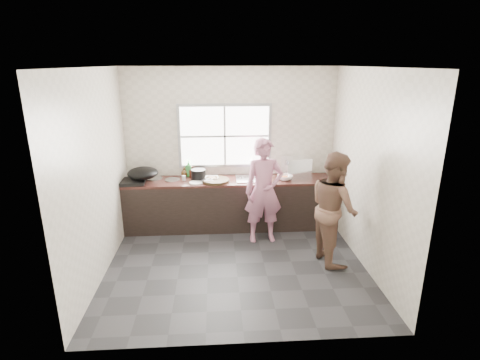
{
  "coord_description": "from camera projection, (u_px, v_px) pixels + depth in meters",
  "views": [
    {
      "loc": [
        -0.26,
        -4.75,
        2.76
      ],
      "look_at": [
        0.1,
        0.65,
        1.05
      ],
      "focal_mm": 28.0,
      "sensor_mm": 36.0,
      "label": 1
    }
  ],
  "objects": [
    {
      "name": "woman",
      "position": [
        264.0,
        194.0,
        5.86
      ],
      "size": [
        0.6,
        0.42,
        1.56
      ],
      "primitive_type": "imported",
      "rotation": [
        0.0,
        0.0,
        0.08
      ],
      "color": "#B96F8B",
      "rests_on": "floor"
    },
    {
      "name": "bowl_held",
      "position": [
        262.0,
        179.0,
        6.24
      ],
      "size": [
        0.22,
        0.22,
        0.06
      ],
      "primitive_type": "imported",
      "rotation": [
        0.0,
        0.0,
        0.12
      ],
      "color": "white",
      "rests_on": "countertop"
    },
    {
      "name": "window_frame",
      "position": [
        225.0,
        136.0,
        6.4
      ],
      "size": [
        1.6,
        0.05,
        1.1
      ],
      "primitive_type": "cube",
      "color": "#9EA0A5",
      "rests_on": "wall_back"
    },
    {
      "name": "person_side",
      "position": [
        334.0,
        208.0,
        5.25
      ],
      "size": [
        0.72,
        0.87,
        1.61
      ],
      "primitive_type": "imported",
      "rotation": [
        0.0,
        0.0,
        1.73
      ],
      "color": "brown",
      "rests_on": "floor"
    },
    {
      "name": "sink",
      "position": [
        252.0,
        179.0,
        6.35
      ],
      "size": [
        0.55,
        0.45,
        0.02
      ],
      "primitive_type": "cube",
      "color": "silver",
      "rests_on": "countertop"
    },
    {
      "name": "bottle_green",
      "position": [
        189.0,
        168.0,
        6.46
      ],
      "size": [
        0.15,
        0.15,
        0.29
      ],
      "primitive_type": "imported",
      "rotation": [
        0.0,
        0.0,
        0.36
      ],
      "color": "#277930",
      "rests_on": "countertop"
    },
    {
      "name": "bottle_brown_short",
      "position": [
        185.0,
        172.0,
        6.48
      ],
      "size": [
        0.14,
        0.14,
        0.15
      ],
      "primitive_type": "imported",
      "rotation": [
        0.0,
        0.0,
        0.25
      ],
      "color": "#432910",
      "rests_on": "countertop"
    },
    {
      "name": "black_pot",
      "position": [
        198.0,
        175.0,
        6.31
      ],
      "size": [
        0.32,
        0.32,
        0.17
      ],
      "primitive_type": "cylinder",
      "rotation": [
        0.0,
        0.0,
        -0.38
      ],
      "color": "black",
      "rests_on": "countertop"
    },
    {
      "name": "pot_lid_left",
      "position": [
        154.0,
        178.0,
        6.38
      ],
      "size": [
        0.3,
        0.3,
        0.01
      ],
      "primitive_type": "cylinder",
      "rotation": [
        0.0,
        0.0,
        -0.08
      ],
      "color": "silver",
      "rests_on": "countertop"
    },
    {
      "name": "bowl_crabs",
      "position": [
        285.0,
        178.0,
        6.31
      ],
      "size": [
        0.21,
        0.21,
        0.07
      ],
      "primitive_type": "imported",
      "rotation": [
        0.0,
        0.0,
        0.02
      ],
      "color": "white",
      "rests_on": "countertop"
    },
    {
      "name": "wall_left",
      "position": [
        97.0,
        176.0,
        4.84
      ],
      "size": [
        0.01,
        3.2,
        2.7
      ],
      "primitive_type": "cube",
      "color": "beige",
      "rests_on": "ground"
    },
    {
      "name": "cleaver",
      "position": [
        207.0,
        180.0,
        6.18
      ],
      "size": [
        0.21,
        0.11,
        0.01
      ],
      "primitive_type": "cube",
      "rotation": [
        0.0,
        0.0,
        0.02
      ],
      "color": "#ACAEB3",
      "rests_on": "cutting_board"
    },
    {
      "name": "wok",
      "position": [
        143.0,
        173.0,
        6.15
      ],
      "size": [
        0.51,
        0.51,
        0.19
      ],
      "primitive_type": "ellipsoid",
      "rotation": [
        0.0,
        0.0,
        -0.02
      ],
      "color": "black",
      "rests_on": "burner"
    },
    {
      "name": "faucet",
      "position": [
        251.0,
        167.0,
        6.5
      ],
      "size": [
        0.02,
        0.02,
        0.3
      ],
      "primitive_type": "cylinder",
      "color": "silver",
      "rests_on": "countertop"
    },
    {
      "name": "ceiling",
      "position": [
        235.0,
        67.0,
        4.55
      ],
      "size": [
        3.6,
        3.2,
        0.01
      ],
      "primitive_type": "cube",
      "color": "silver",
      "rests_on": "wall_back"
    },
    {
      "name": "bowl_mince",
      "position": [
        212.0,
        179.0,
        6.29
      ],
      "size": [
        0.24,
        0.24,
        0.06
      ],
      "primitive_type": "imported",
      "rotation": [
        0.0,
        0.0,
        -0.02
      ],
      "color": "silver",
      "rests_on": "countertop"
    },
    {
      "name": "burner",
      "position": [
        133.0,
        181.0,
        6.13
      ],
      "size": [
        0.43,
        0.43,
        0.06
      ],
      "primitive_type": "cube",
      "rotation": [
        0.0,
        0.0,
        0.09
      ],
      "color": "black",
      "rests_on": "countertop"
    },
    {
      "name": "bottle_brown_tall",
      "position": [
        192.0,
        172.0,
        6.44
      ],
      "size": [
        0.11,
        0.11,
        0.18
      ],
      "primitive_type": "imported",
      "rotation": [
        0.0,
        0.0,
        0.43
      ],
      "color": "#471B11",
      "rests_on": "countertop"
    },
    {
      "name": "glass_jar",
      "position": [
        184.0,
        178.0,
        6.26
      ],
      "size": [
        0.08,
        0.08,
        0.09
      ],
      "primitive_type": "cylinder",
      "rotation": [
        0.0,
        0.0,
        -0.34
      ],
      "color": "silver",
      "rests_on": "countertop"
    },
    {
      "name": "cutting_board",
      "position": [
        216.0,
        181.0,
        6.2
      ],
      "size": [
        0.46,
        0.46,
        0.04
      ],
      "primitive_type": "cylinder",
      "rotation": [
        0.0,
        0.0,
        0.02
      ],
      "color": "black",
      "rests_on": "countertop"
    },
    {
      "name": "floor",
      "position": [
        236.0,
        264.0,
        5.37
      ],
      "size": [
        3.6,
        3.2,
        0.01
      ],
      "primitive_type": "cube",
      "color": "#2A2A2D",
      "rests_on": "ground"
    },
    {
      "name": "pot_lid_right",
      "position": [
        172.0,
        180.0,
        6.3
      ],
      "size": [
        0.32,
        0.32,
        0.01
      ],
      "primitive_type": "cylinder",
      "rotation": [
        0.0,
        0.0,
        0.33
      ],
      "color": "#B1B2B8",
      "rests_on": "countertop"
    },
    {
      "name": "countertop",
      "position": [
        232.0,
        181.0,
        6.34
      ],
      "size": [
        3.6,
        0.64,
        0.04
      ],
      "primitive_type": "cube",
      "color": "#331915",
      "rests_on": "cabinet"
    },
    {
      "name": "dish_rack",
      "position": [
        296.0,
        167.0,
        6.46
      ],
      "size": [
        0.5,
        0.4,
        0.33
      ],
      "primitive_type": "cube",
      "rotation": [
        0.0,
        0.0,
        0.22
      ],
      "color": "white",
      "rests_on": "countertop"
    },
    {
      "name": "wall_front",
      "position": [
        245.0,
        223.0,
        3.43
      ],
      "size": [
        3.6,
        0.01,
        2.7
      ],
      "primitive_type": "cube",
      "color": "beige",
      "rests_on": "ground"
    },
    {
      "name": "plate_food",
      "position": [
        196.0,
        183.0,
        6.14
      ],
      "size": [
        0.23,
        0.23,
        0.02
      ],
      "primitive_type": "cylinder",
      "rotation": [
        0.0,
        0.0,
        -0.02
      ],
      "color": "white",
      "rests_on": "countertop"
    },
    {
      "name": "cabinet",
      "position": [
        232.0,
        204.0,
        6.47
      ],
      "size": [
        3.6,
        0.62,
        0.82
      ],
      "primitive_type": "cube",
      "color": "black",
      "rests_on": "floor"
    },
    {
      "name": "wall_back",
      "position": [
        231.0,
        147.0,
        6.49
      ],
      "size": [
        3.6,
        0.01,
        2.7
      ],
      "primitive_type": "cube",
      "color": "beige",
      "rests_on": "ground"
    },
    {
      "name": "window_glazing",
      "position": [
        225.0,
        136.0,
        6.38
      ],
      "size": [
        1.5,
        0.01,
        1.0
      ],
      "primitive_type": "cube",
      "color": "white",
      "rests_on": "window_frame"
    },
    {
      "name": "wall_right",
      "position": [
        368.0,
        171.0,
        5.07
      ],
      "size": [
        0.01,
        3.2,
        2.7
      ],
      "primitive_type": "cube",
      "color": "silver",
      "rests_on": "ground"
    }
  ]
}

